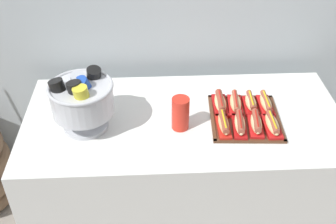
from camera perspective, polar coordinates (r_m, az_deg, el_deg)
The scene contains 13 objects.
ground_plane at distance 2.55m, azimuth 1.84°, elevation -14.09°, with size 10.00×10.00×0.00m, color gray.
buffet_table at distance 2.26m, azimuth 2.03°, elevation -7.83°, with size 1.56×0.75×0.74m.
serving_tray at distance 2.04m, azimuth 10.44°, elevation -0.83°, with size 0.35×0.38×0.01m.
hot_dog_0 at distance 1.94m, azimuth 7.61°, elevation -1.61°, with size 0.06×0.18×0.06m.
hot_dog_1 at distance 1.95m, azimuth 9.79°, elevation -1.63°, with size 0.08×0.19×0.06m.
hot_dog_2 at distance 1.97m, azimuth 11.95°, elevation -1.55°, with size 0.08×0.17×0.06m.
hot_dog_3 at distance 1.99m, azimuth 14.06°, elevation -1.67°, with size 0.07×0.18×0.06m.
hot_dog_4 at distance 2.07m, azimuth 7.16°, elevation 1.23°, with size 0.07×0.18×0.06m.
hot_dog_5 at distance 2.09m, azimuth 9.20°, elevation 1.17°, with size 0.08×0.18×0.06m.
hot_dog_6 at distance 2.10m, azimuth 11.24°, elevation 1.22°, with size 0.07×0.16×0.06m.
hot_dog_7 at distance 2.11m, azimuth 13.23°, elevation 1.15°, with size 0.06×0.17×0.06m.
punch_bowl at distance 1.91m, azimuth -11.71°, elevation 1.87°, with size 0.29×0.29×0.28m.
cup_stack at distance 1.91m, azimuth 1.71°, elevation -0.19°, with size 0.08×0.08×0.16m.
Camera 1 is at (-0.16, -1.59, 1.98)m, focal length 44.58 mm.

